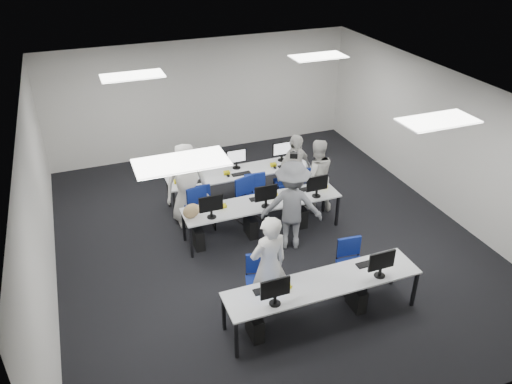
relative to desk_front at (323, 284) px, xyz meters
name	(u,v)px	position (x,y,z in m)	size (l,w,h in m)	color
room	(267,172)	(0.00, 2.40, 0.82)	(9.00, 9.02, 3.00)	black
ceiling_panels	(267,96)	(0.00, 2.40, 2.30)	(5.20, 4.60, 0.02)	white
desk_front	(323,284)	(0.00, 0.00, 0.00)	(3.20, 0.70, 0.73)	white
desk_mid	(262,204)	(0.00, 2.60, 0.00)	(3.20, 0.70, 0.73)	white
desk_back	(239,173)	(0.00, 4.00, 0.00)	(3.20, 0.70, 0.73)	white
equipment_front	(312,304)	(-0.19, -0.02, -0.32)	(2.51, 0.41, 1.19)	#0D31AC
equipment_mid	(254,220)	(-0.19, 2.58, -0.32)	(2.91, 0.41, 1.19)	white
equipment_back	(247,184)	(0.19, 4.02, -0.32)	(2.91, 0.41, 1.19)	white
chair_0	(260,291)	(-0.82, 0.62, -0.39)	(0.56, 0.59, 0.91)	navy
chair_1	(351,273)	(0.83, 0.49, -0.39)	(0.49, 0.53, 0.91)	navy
chair_2	(203,215)	(-1.05, 3.26, -0.41)	(0.46, 0.49, 0.87)	navy
chair_3	(250,209)	(-0.08, 3.08, -0.37)	(0.62, 0.64, 0.98)	navy
chair_4	(304,196)	(1.24, 3.24, -0.41)	(0.54, 0.56, 0.84)	navy
chair_5	(194,210)	(-1.19, 3.49, -0.39)	(0.54, 0.57, 0.93)	navy
chair_6	(252,196)	(0.13, 3.55, -0.37)	(0.50, 0.54, 0.97)	navy
chair_7	(285,191)	(0.93, 3.55, -0.39)	(0.54, 0.57, 0.93)	navy
handbag	(191,211)	(-1.45, 2.55, 0.19)	(0.35, 0.22, 0.28)	tan
student_0	(269,266)	(-0.73, 0.47, 0.22)	(0.66, 0.43, 1.81)	silver
student_1	(316,175)	(1.42, 3.07, 0.14)	(0.80, 0.62, 1.64)	silver
student_2	(187,185)	(-1.29, 3.54, 0.21)	(0.87, 0.56, 1.77)	silver
student_3	(294,172)	(1.02, 3.33, 0.18)	(1.00, 0.42, 1.71)	silver
photographer	(292,206)	(0.36, 2.00, 0.23)	(1.17, 0.67, 1.82)	slate
dslr_camera	(294,155)	(0.44, 2.16, 1.20)	(0.14, 0.18, 0.10)	black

